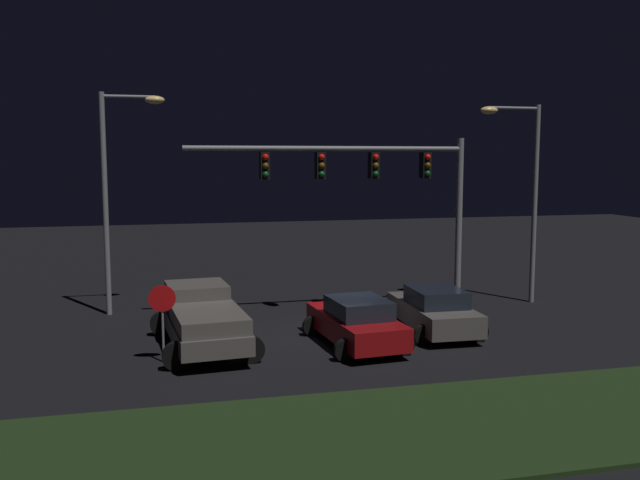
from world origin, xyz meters
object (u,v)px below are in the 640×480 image
at_px(pickup_truck, 202,315).
at_px(stop_sign, 162,308).
at_px(street_lamp_right, 524,179).
at_px(traffic_signal_gantry, 375,178).
at_px(car_sedan, 434,310).
at_px(car_sedan_far, 356,322).
at_px(street_lamp_left, 117,177).

xyz_separation_m(pickup_truck, stop_sign, (-1.19, -1.36, 0.56)).
bearing_deg(stop_sign, street_lamp_right, 19.22).
height_order(traffic_signal_gantry, street_lamp_right, street_lamp_right).
bearing_deg(street_lamp_right, pickup_truck, -164.62).
xyz_separation_m(car_sedan, street_lamp_right, (5.23, 3.55, 4.21)).
height_order(traffic_signal_gantry, stop_sign, traffic_signal_gantry).
height_order(street_lamp_right, stop_sign, street_lamp_right).
bearing_deg(stop_sign, car_sedan_far, 3.80).
bearing_deg(street_lamp_right, car_sedan, -145.83).
xyz_separation_m(pickup_truck, car_sedan_far, (4.63, -0.97, -0.26)).
xyz_separation_m(car_sedan_far, street_lamp_left, (-7.22, 6.26, 4.35)).
relative_size(pickup_truck, street_lamp_right, 0.71).
xyz_separation_m(pickup_truck, car_sedan, (7.62, -0.02, -0.26)).
distance_m(car_sedan, car_sedan_far, 3.14).
bearing_deg(stop_sign, traffic_signal_gantry, 29.36).
bearing_deg(pickup_truck, traffic_signal_gantry, -70.05).
height_order(traffic_signal_gantry, street_lamp_left, street_lamp_left).
bearing_deg(traffic_signal_gantry, car_sedan, -69.41).
xyz_separation_m(pickup_truck, traffic_signal_gantry, (6.50, 2.97, 4.03)).
relative_size(car_sedan_far, street_lamp_left, 0.56).
relative_size(car_sedan, street_lamp_right, 0.57).
bearing_deg(street_lamp_right, traffic_signal_gantry, -174.88).
xyz_separation_m(street_lamp_right, stop_sign, (-14.04, -4.90, -3.39)).
relative_size(street_lamp_left, street_lamp_right, 1.04).
bearing_deg(traffic_signal_gantry, stop_sign, -150.64).
height_order(car_sedan_far, street_lamp_right, street_lamp_right).
height_order(car_sedan_far, stop_sign, stop_sign).
distance_m(street_lamp_left, stop_sign, 7.65).
bearing_deg(car_sedan, stop_sign, 100.43).
relative_size(traffic_signal_gantry, street_lamp_left, 1.27).
height_order(pickup_truck, street_lamp_left, street_lamp_left).
height_order(car_sedan_far, street_lamp_left, street_lamp_left).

